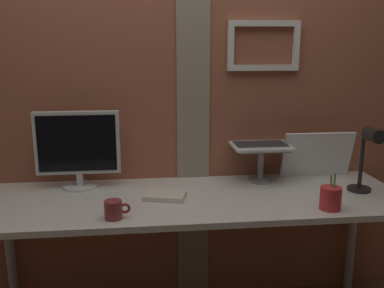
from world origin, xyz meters
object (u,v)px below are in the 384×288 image
at_px(laptop, 258,135).
at_px(coffee_mug, 114,210).
at_px(desk_lamp, 368,153).
at_px(monitor, 78,146).
at_px(whiteboard_panel, 317,155).
at_px(pen_cup, 331,198).

relative_size(laptop, coffee_mug, 2.83).
xyz_separation_m(desk_lamp, coffee_mug, (-1.25, -0.18, -0.18)).
bearing_deg(monitor, laptop, 4.15).
height_order(whiteboard_panel, coffee_mug, whiteboard_panel).
relative_size(desk_lamp, coffee_mug, 3.06).
bearing_deg(whiteboard_panel, coffee_mug, -156.68).
distance_m(desk_lamp, coffee_mug, 1.28).
bearing_deg(pen_cup, desk_lamp, 34.20).
bearing_deg(monitor, pen_cup, -20.37).
relative_size(pen_cup, coffee_mug, 1.53).
relative_size(monitor, desk_lamp, 1.25).
xyz_separation_m(monitor, laptop, (0.99, 0.07, 0.02)).
height_order(monitor, coffee_mug, monitor).
bearing_deg(pen_cup, whiteboard_panel, 74.78).
height_order(whiteboard_panel, pen_cup, whiteboard_panel).
distance_m(pen_cup, coffee_mug, 0.99).
bearing_deg(pen_cup, monitor, 159.63).
height_order(monitor, desk_lamp, monitor).
distance_m(laptop, whiteboard_panel, 0.36).
relative_size(monitor, coffee_mug, 3.82).
distance_m(monitor, desk_lamp, 1.49).
relative_size(monitor, whiteboard_panel, 1.08).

